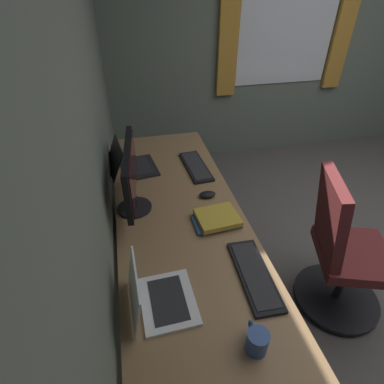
{
  "coord_description": "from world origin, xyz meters",
  "views": [
    {
      "loc": [
        -1.12,
        1.97,
        1.87
      ],
      "look_at": [
        0.13,
        1.69,
        0.95
      ],
      "focal_mm": 28.63,
      "sensor_mm": 36.0,
      "label": 1
    }
  ],
  "objects_px": {
    "monitor_primary": "(131,175)",
    "book_stack_near": "(217,219)",
    "office_chair": "(341,254)",
    "coffee_mug": "(257,341)",
    "laptop_leftmost": "(130,163)",
    "keyboard_main": "(196,166)",
    "drawer_pedestal": "(174,248)",
    "mouse_spare": "(207,195)",
    "keyboard_spare": "(254,275)",
    "laptop_left": "(155,297)"
  },
  "relations": [
    {
      "from": "keyboard_spare",
      "to": "coffee_mug",
      "type": "bearing_deg",
      "value": 158.62
    },
    {
      "from": "laptop_leftmost",
      "to": "laptop_left",
      "type": "height_order",
      "value": "laptop_left"
    },
    {
      "from": "drawer_pedestal",
      "to": "office_chair",
      "type": "bearing_deg",
      "value": -111.53
    },
    {
      "from": "keyboard_main",
      "to": "mouse_spare",
      "type": "xyz_separation_m",
      "value": [
        -0.36,
        0.01,
        0.01
      ]
    },
    {
      "from": "laptop_leftmost",
      "to": "keyboard_spare",
      "type": "height_order",
      "value": "laptop_leftmost"
    },
    {
      "from": "monitor_primary",
      "to": "keyboard_main",
      "type": "relative_size",
      "value": 1.31
    },
    {
      "from": "monitor_primary",
      "to": "book_stack_near",
      "type": "height_order",
      "value": "monitor_primary"
    },
    {
      "from": "laptop_left",
      "to": "coffee_mug",
      "type": "bearing_deg",
      "value": -127.89
    },
    {
      "from": "laptop_left",
      "to": "keyboard_spare",
      "type": "height_order",
      "value": "laptop_left"
    },
    {
      "from": "mouse_spare",
      "to": "coffee_mug",
      "type": "xyz_separation_m",
      "value": [
        -0.95,
        0.07,
        0.03
      ]
    },
    {
      "from": "keyboard_main",
      "to": "office_chair",
      "type": "bearing_deg",
      "value": -135.69
    },
    {
      "from": "monitor_primary",
      "to": "keyboard_main",
      "type": "height_order",
      "value": "monitor_primary"
    },
    {
      "from": "laptop_leftmost",
      "to": "laptop_left",
      "type": "distance_m",
      "value": 1.12
    },
    {
      "from": "laptop_left",
      "to": "book_stack_near",
      "type": "bearing_deg",
      "value": -42.04
    },
    {
      "from": "laptop_left",
      "to": "mouse_spare",
      "type": "distance_m",
      "value": 0.8
    },
    {
      "from": "laptop_leftmost",
      "to": "coffee_mug",
      "type": "height_order",
      "value": "laptop_leftmost"
    },
    {
      "from": "book_stack_near",
      "to": "coffee_mug",
      "type": "relative_size",
      "value": 2.13
    },
    {
      "from": "keyboard_main",
      "to": "book_stack_near",
      "type": "distance_m",
      "value": 0.6
    },
    {
      "from": "keyboard_spare",
      "to": "drawer_pedestal",
      "type": "bearing_deg",
      "value": 24.03
    },
    {
      "from": "drawer_pedestal",
      "to": "book_stack_near",
      "type": "xyz_separation_m",
      "value": [
        -0.22,
        -0.22,
        0.41
      ]
    },
    {
      "from": "drawer_pedestal",
      "to": "monitor_primary",
      "type": "bearing_deg",
      "value": 89.11
    },
    {
      "from": "coffee_mug",
      "to": "mouse_spare",
      "type": "bearing_deg",
      "value": -4.26
    },
    {
      "from": "laptop_leftmost",
      "to": "keyboard_main",
      "type": "bearing_deg",
      "value": -99.13
    },
    {
      "from": "coffee_mug",
      "to": "office_chair",
      "type": "bearing_deg",
      "value": -56.5
    },
    {
      "from": "laptop_leftmost",
      "to": "office_chair",
      "type": "relative_size",
      "value": 0.37
    },
    {
      "from": "laptop_leftmost",
      "to": "book_stack_near",
      "type": "distance_m",
      "value": 0.8
    },
    {
      "from": "drawer_pedestal",
      "to": "keyboard_spare",
      "type": "relative_size",
      "value": 1.63
    },
    {
      "from": "keyboard_spare",
      "to": "mouse_spare",
      "type": "xyz_separation_m",
      "value": [
        0.64,
        0.05,
        0.01
      ]
    },
    {
      "from": "drawer_pedestal",
      "to": "keyboard_main",
      "type": "height_order",
      "value": "keyboard_main"
    },
    {
      "from": "monitor_primary",
      "to": "mouse_spare",
      "type": "height_order",
      "value": "monitor_primary"
    },
    {
      "from": "laptop_leftmost",
      "to": "coffee_mug",
      "type": "distance_m",
      "value": 1.43
    },
    {
      "from": "laptop_leftmost",
      "to": "keyboard_main",
      "type": "height_order",
      "value": "laptop_leftmost"
    },
    {
      "from": "keyboard_main",
      "to": "coffee_mug",
      "type": "xyz_separation_m",
      "value": [
        -1.31,
        0.08,
        0.04
      ]
    },
    {
      "from": "keyboard_main",
      "to": "keyboard_spare",
      "type": "xyz_separation_m",
      "value": [
        -1.0,
        -0.04,
        0.0
      ]
    },
    {
      "from": "office_chair",
      "to": "coffee_mug",
      "type": "bearing_deg",
      "value": 123.5
    },
    {
      "from": "drawer_pedestal",
      "to": "laptop_leftmost",
      "type": "bearing_deg",
      "value": 26.31
    },
    {
      "from": "laptop_left",
      "to": "keyboard_spare",
      "type": "xyz_separation_m",
      "value": [
        0.05,
        -0.46,
        -0.04
      ]
    },
    {
      "from": "laptop_leftmost",
      "to": "laptop_left",
      "type": "xyz_separation_m",
      "value": [
        -1.12,
        -0.04,
        0.0
      ]
    },
    {
      "from": "monitor_primary",
      "to": "keyboard_main",
      "type": "bearing_deg",
      "value": -50.87
    },
    {
      "from": "drawer_pedestal",
      "to": "office_chair",
      "type": "relative_size",
      "value": 0.72
    },
    {
      "from": "office_chair",
      "to": "laptop_leftmost",
      "type": "bearing_deg",
      "value": 55.21
    },
    {
      "from": "keyboard_spare",
      "to": "office_chair",
      "type": "relative_size",
      "value": 0.44
    },
    {
      "from": "monitor_primary",
      "to": "office_chair",
      "type": "height_order",
      "value": "monitor_primary"
    },
    {
      "from": "keyboard_main",
      "to": "office_chair",
      "type": "height_order",
      "value": "office_chair"
    },
    {
      "from": "drawer_pedestal",
      "to": "monitor_primary",
      "type": "height_order",
      "value": "monitor_primary"
    },
    {
      "from": "keyboard_main",
      "to": "coffee_mug",
      "type": "relative_size",
      "value": 3.51
    },
    {
      "from": "keyboard_spare",
      "to": "book_stack_near",
      "type": "distance_m",
      "value": 0.4
    },
    {
      "from": "mouse_spare",
      "to": "office_chair",
      "type": "xyz_separation_m",
      "value": [
        -0.41,
        -0.76,
        -0.29
      ]
    },
    {
      "from": "book_stack_near",
      "to": "laptop_leftmost",
      "type": "bearing_deg",
      "value": 33.06
    },
    {
      "from": "laptop_leftmost",
      "to": "office_chair",
      "type": "bearing_deg",
      "value": -124.79
    }
  ]
}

